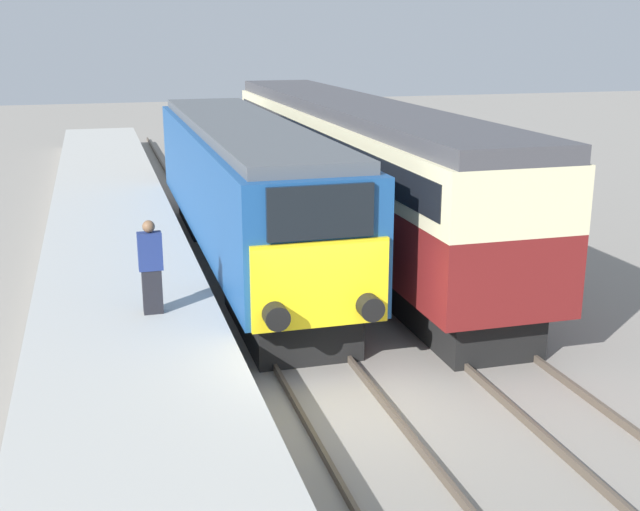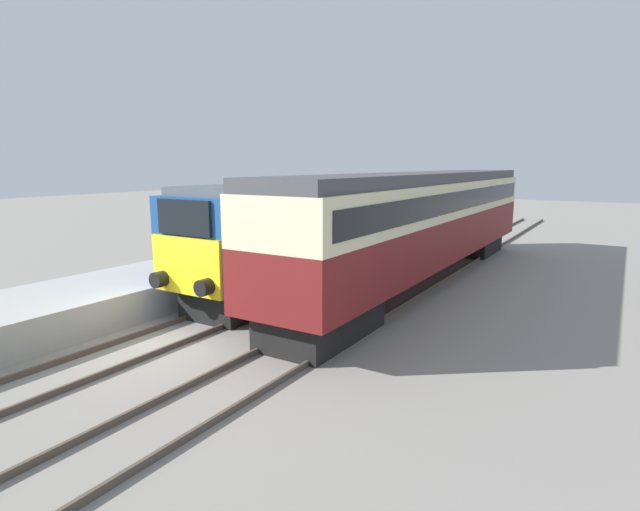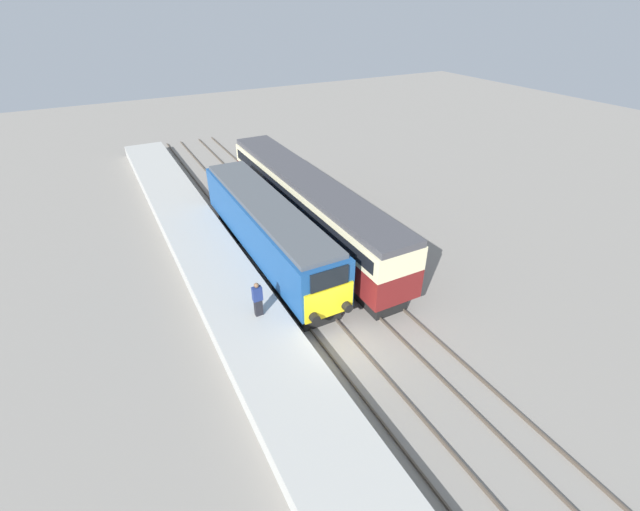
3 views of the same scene
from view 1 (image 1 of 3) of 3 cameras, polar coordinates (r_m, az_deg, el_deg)
The scene contains 7 objects.
ground_plane at distance 13.76m, azimuth 1.20°, elevation -10.40°, with size 120.00×120.00×0.00m, color gray.
platform_left at distance 20.59m, azimuth -14.22°, elevation -0.49°, with size 3.50×50.00×0.95m.
rails_near_track at distance 18.21m, azimuth -3.37°, elevation -3.49°, with size 1.51×60.00×0.14m.
rails_far_track at distance 19.18m, azimuth 6.60°, elevation -2.57°, with size 1.50×60.00×0.14m.
locomotive at distance 20.87m, azimuth -5.47°, elevation 4.90°, with size 2.70×15.14×3.84m.
passenger_carriage at distance 23.04m, azimuth 2.23°, elevation 6.90°, with size 2.75×19.27×4.16m.
person_on_platform at distance 15.13m, azimuth -11.93°, elevation -0.82°, with size 0.44×0.26×1.78m.
Camera 1 is at (-3.61, -11.81, 6.07)m, focal length 45.00 mm.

